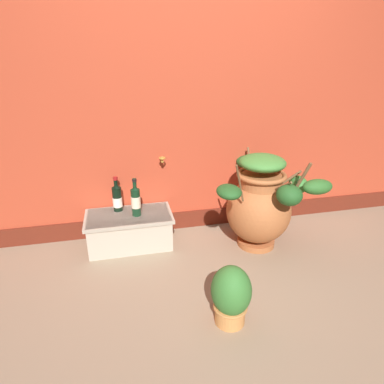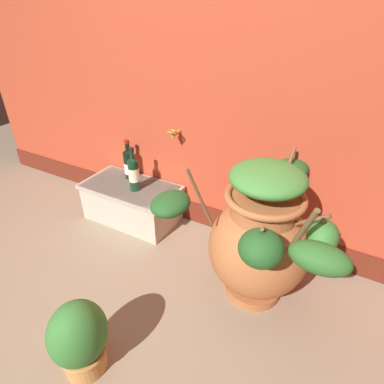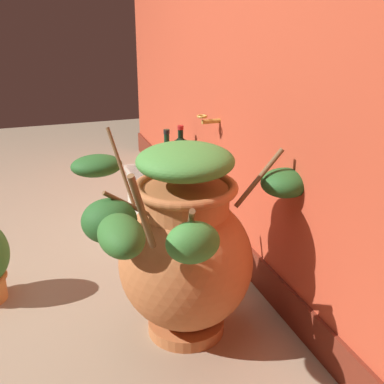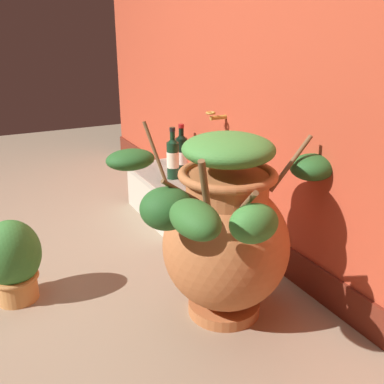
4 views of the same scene
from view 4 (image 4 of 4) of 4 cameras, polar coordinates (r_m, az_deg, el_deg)
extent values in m
plane|color=gray|center=(2.26, -17.60, -12.34)|extent=(7.00, 7.00, 0.00)
cube|color=#B74228|center=(2.38, 10.60, 22.92)|extent=(4.40, 0.20, 2.60)
cube|color=maroon|center=(2.57, 6.95, -5.14)|extent=(4.40, 0.02, 0.17)
cylinder|color=#B28433|center=(2.56, 3.37, 9.44)|extent=(0.02, 0.10, 0.02)
torus|color=#B28433|center=(2.53, 2.39, 10.02)|extent=(0.06, 0.06, 0.01)
cylinder|color=#B26638|center=(2.05, 4.07, -14.20)|extent=(0.31, 0.31, 0.05)
ellipsoid|color=#B26638|center=(1.89, 4.30, -6.79)|extent=(0.53, 0.53, 0.54)
cylinder|color=#B26638|center=(1.79, 4.51, 0.37)|extent=(0.33, 0.33, 0.12)
torus|color=#B26638|center=(1.77, 4.57, 2.23)|extent=(0.40, 0.40, 0.04)
cylinder|color=brown|center=(1.91, 12.44, 3.55)|extent=(0.03, 0.20, 0.23)
ellipsoid|color=#235623|center=(1.99, 15.05, 3.07)|extent=(0.18, 0.20, 0.11)
cylinder|color=brown|center=(1.90, -4.39, 4.17)|extent=(0.11, 0.09, 0.32)
ellipsoid|color=#235623|center=(1.97, -7.85, 4.11)|extent=(0.17, 0.22, 0.09)
cylinder|color=brown|center=(1.49, 1.82, -0.74)|extent=(0.10, 0.10, 0.30)
ellipsoid|color=#2D6628|center=(1.39, 0.37, -3.48)|extent=(0.23, 0.14, 0.11)
cylinder|color=brown|center=(1.56, 7.20, -1.15)|extent=(0.15, 0.06, 0.13)
ellipsoid|color=#387A33|center=(1.54, 7.87, -3.98)|extent=(0.14, 0.18, 0.14)
cylinder|color=brown|center=(1.61, -1.45, 0.09)|extent=(0.05, 0.17, 0.13)
ellipsoid|color=#235623|center=(1.59, -3.26, -2.10)|extent=(0.19, 0.19, 0.15)
ellipsoid|color=#428438|center=(1.74, 4.66, 5.46)|extent=(0.37, 0.37, 0.12)
cube|color=beige|center=(2.92, -2.59, -0.45)|extent=(0.68, 0.36, 0.29)
cube|color=#AEA592|center=(2.87, -2.63, 1.94)|extent=(0.72, 0.39, 0.03)
cylinder|color=black|center=(2.95, -1.36, 4.89)|extent=(0.08, 0.08, 0.21)
cone|color=black|center=(2.92, -1.38, 7.11)|extent=(0.08, 0.08, 0.04)
cylinder|color=black|center=(2.91, -1.38, 7.73)|extent=(0.03, 0.03, 0.09)
cylinder|color=maroon|center=(2.91, -1.39, 8.40)|extent=(0.04, 0.04, 0.02)
cylinder|color=white|center=(2.96, -1.35, 4.43)|extent=(0.08, 0.08, 0.08)
cylinder|color=black|center=(2.77, -2.46, 4.03)|extent=(0.07, 0.07, 0.23)
cone|color=black|center=(2.73, -2.50, 6.58)|extent=(0.07, 0.07, 0.04)
cylinder|color=black|center=(2.73, -2.51, 7.26)|extent=(0.03, 0.03, 0.09)
cylinder|color=black|center=(2.72, -2.52, 7.97)|extent=(0.04, 0.04, 0.02)
cylinder|color=beige|center=(2.77, -2.46, 4.16)|extent=(0.08, 0.08, 0.10)
cylinder|color=#D68E4C|center=(2.24, -21.40, -11.16)|extent=(0.19, 0.19, 0.13)
torus|color=#C58346|center=(2.22, -21.57, -10.03)|extent=(0.21, 0.21, 0.02)
ellipsoid|color=#387A33|center=(2.16, -21.99, -7.25)|extent=(0.24, 0.26, 0.31)
camera|label=1|loc=(2.89, -59.89, 17.67)|focal=30.97mm
camera|label=2|loc=(1.21, -52.47, 24.88)|focal=29.52mm
camera|label=3|loc=(0.42, 96.64, 10.21)|focal=45.96mm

